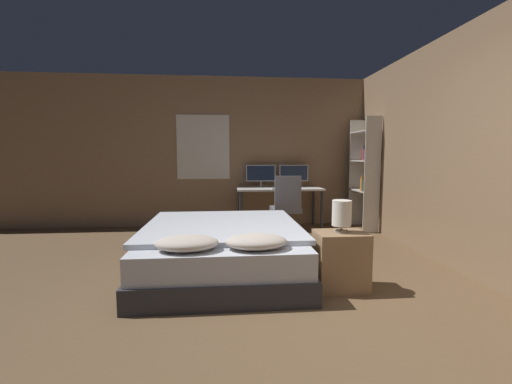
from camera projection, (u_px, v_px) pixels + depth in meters
name	position (u px, v px, depth m)	size (l,w,h in m)	color
ground_plane	(303.00, 330.00, 2.53)	(20.00, 20.00, 0.00)	brown
wall_back	(254.00, 152.00, 6.31)	(12.00, 0.08, 2.70)	#8E7051
wall_side_right	(445.00, 150.00, 4.07)	(0.06, 12.00, 2.70)	#8E7051
bed	(223.00, 249.00, 3.79)	(1.71, 2.09, 0.60)	#2D2D33
nightstand	(340.00, 261.00, 3.29)	(0.48, 0.37, 0.56)	#997551
bedside_lamp	(342.00, 214.00, 3.25)	(0.18, 0.18, 0.31)	gray
desk	(279.00, 193.00, 6.03)	(1.49, 0.65, 0.72)	beige
monitor_left	(261.00, 174.00, 6.19)	(0.53, 0.16, 0.40)	#B7B7BC
monitor_right	(294.00, 174.00, 6.25)	(0.53, 0.16, 0.40)	#B7B7BC
keyboard	(281.00, 188.00, 5.80)	(0.36, 0.13, 0.02)	#B7B7BC
computer_mouse	(297.00, 188.00, 5.82)	(0.07, 0.05, 0.04)	#B7B7BC
office_chair	(286.00, 214.00, 5.28)	(0.52, 0.52, 0.99)	black
bookshelf	(366.00, 170.00, 5.90)	(0.27, 0.71, 1.93)	beige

